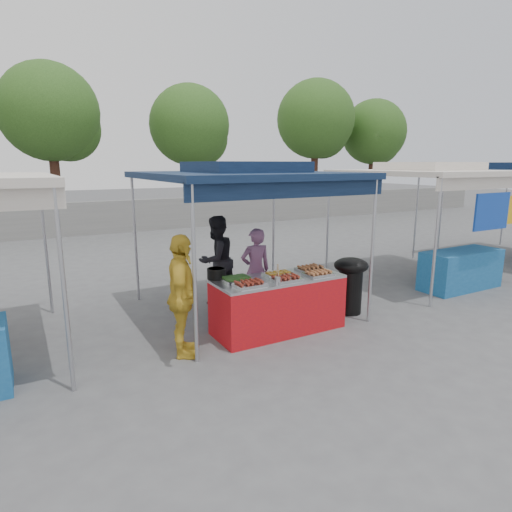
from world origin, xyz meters
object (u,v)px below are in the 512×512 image
wok_burner (350,280)px  vendor_woman (256,270)px  helper_man (216,260)px  customer_person (182,297)px  vendor_table (278,304)px  cooking_pot (216,274)px

wok_burner → vendor_woman: (-1.37, 0.88, 0.15)m
vendor_woman → helper_man: size_ratio=0.91×
vendor_woman → customer_person: (-1.72, -1.09, 0.09)m
vendor_table → cooking_pot: (-0.85, 0.39, 0.51)m
cooking_pot → customer_person: bearing=-144.4°
customer_person → helper_man: bearing=-12.9°
vendor_table → customer_person: size_ratio=1.21×
cooking_pot → vendor_woman: vendor_woman is taller
vendor_table → customer_person: bearing=-175.3°
vendor_table → cooking_pot: 1.07m
helper_man → wok_burner: bearing=115.3°
wok_burner → vendor_table: bearing=162.2°
helper_man → customer_person: (-1.32, -1.85, 0.02)m
vendor_table → helper_man: helper_man is taller
wok_burner → customer_person: size_ratio=0.59×
vendor_table → vendor_woman: bearing=81.9°
cooking_pot → helper_man: bearing=66.0°
wok_burner → helper_man: 2.42m
vendor_table → customer_person: (-1.58, -0.13, 0.40)m
vendor_woman → customer_person: 2.04m
vendor_table → wok_burner: (1.51, 0.08, 0.16)m
vendor_table → wok_burner: bearing=2.9°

